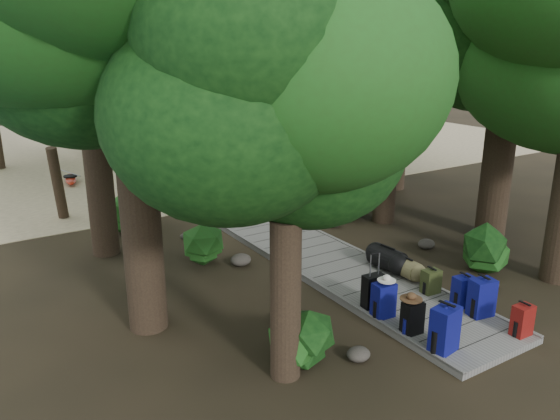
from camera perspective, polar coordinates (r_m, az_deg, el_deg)
ground at (r=12.75m, az=4.06°, el=-5.17°), size 120.00×120.00×0.00m
sand_beach at (r=26.87m, az=-16.58°, el=6.12°), size 40.00×22.00×0.02m
boardwalk at (r=13.49m, az=1.56°, el=-3.58°), size 2.00×12.00×0.12m
backpack_left_a at (r=9.17m, az=16.85°, el=-11.62°), size 0.49×0.38×0.84m
backpack_left_b at (r=9.59m, az=13.67°, el=-10.71°), size 0.36×0.27×0.63m
backpack_left_c at (r=10.00m, az=10.77°, el=-9.04°), size 0.40×0.30×0.71m
backpack_right_a at (r=10.13m, az=24.01°, el=-10.34°), size 0.34×0.24×0.60m
backpack_right_b at (r=10.49m, az=20.35°, el=-8.39°), size 0.47×0.37×0.77m
backpack_right_c at (r=10.77m, az=18.62°, el=-7.91°), size 0.40×0.31×0.64m
backpack_right_d at (r=11.14m, az=15.50°, el=-7.08°), size 0.36×0.27×0.52m
duffel_right_khaki at (r=11.75m, az=13.10°, el=-5.93°), size 0.40×0.60×0.40m
duffel_right_black at (r=12.05m, az=11.12°, el=-4.97°), size 0.54×0.81×0.49m
suitcase_on_boardwalk at (r=10.33m, az=9.72°, el=-8.32°), size 0.42×0.25×0.63m
lone_suitcase_on_sand at (r=19.44m, az=-9.14°, el=3.70°), size 0.48×0.29×0.72m
hat_brown at (r=9.42m, az=13.56°, el=-8.73°), size 0.38×0.38×0.11m
hat_white at (r=9.81m, az=11.09°, el=-6.96°), size 0.33×0.33×0.11m
kayak at (r=20.87m, az=-21.06°, el=3.15°), size 1.29×3.46×0.34m
sun_lounger at (r=21.91m, az=-3.57°, el=5.25°), size 1.09×1.97×0.60m
tree_right_b at (r=14.42m, az=23.37°, el=18.03°), size 6.03×6.03×10.77m
tree_right_c at (r=14.89m, az=11.67°, el=15.23°), size 5.11×5.11×8.84m
tree_right_d at (r=18.63m, az=12.75°, el=17.96°), size 5.70×5.70×10.44m
tree_right_e at (r=19.91m, az=1.69°, el=17.11°), size 5.35×5.35×9.63m
tree_right_f at (r=23.85m, az=3.29°, el=17.84°), size 5.74×5.74×10.24m
tree_left_a at (r=7.35m, az=0.64°, el=4.67°), size 3.90×3.90×6.50m
tree_left_b at (r=8.96m, az=-15.70°, el=16.29°), size 5.33×5.33×9.59m
tree_left_c at (r=12.87m, az=-19.50°, el=14.57°), size 5.13×5.13×8.93m
tree_back_a at (r=24.99m, az=-20.29°, el=15.84°), size 5.43×5.43×9.39m
tree_back_b at (r=27.06m, az=-13.12°, el=16.59°), size 5.33×5.33×9.51m
tree_back_c at (r=27.56m, az=-6.20°, el=16.84°), size 5.24×5.24×9.43m
palm_right_a at (r=18.42m, az=0.25°, el=15.26°), size 4.95×4.95×8.44m
palm_right_b at (r=24.27m, az=-1.16°, el=15.77°), size 4.39×4.39×8.48m
palm_right_c at (r=24.35m, az=-9.35°, el=14.59°), size 4.81×4.81×7.65m
palm_left_a at (r=16.11m, az=-23.63°, el=9.83°), size 3.99×3.99×6.34m
rock_left_a at (r=9.02m, az=8.20°, el=-14.68°), size 0.39×0.35×0.21m
rock_left_b at (r=9.99m, az=0.18°, el=-11.25°), size 0.31×0.28×0.17m
rock_left_c at (r=12.39m, az=-4.12°, el=-5.21°), size 0.48×0.43×0.26m
rock_left_d at (r=14.21m, az=-9.90°, el=-2.69°), size 0.26×0.23×0.14m
rock_right_a at (r=12.01m, az=21.11°, el=-7.27°), size 0.38×0.34×0.21m
rock_right_b at (r=13.81m, az=15.05°, el=-3.44°), size 0.43×0.39×0.24m
rock_right_c at (r=14.92m, az=5.67°, el=-1.45°), size 0.35×0.31×0.19m
rock_right_d at (r=17.01m, az=3.16°, el=1.15°), size 0.54×0.48×0.30m
shrub_left_a at (r=8.60m, az=2.97°, el=-13.75°), size 0.95×0.95×0.86m
shrub_left_b at (r=12.45m, az=-7.43°, el=-3.59°), size 1.02×1.02×0.91m
shrub_left_c at (r=14.86m, az=-15.64°, el=-0.43°), size 1.12×1.12×1.01m
shrub_right_a at (r=12.67m, az=20.37°, el=-3.92°), size 1.14×1.14×1.03m
shrub_right_b at (r=15.61m, az=7.18°, el=0.94°), size 1.13×1.13×1.02m
shrub_right_c at (r=18.49m, az=-0.87°, el=3.15°), size 0.79×0.79×0.71m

